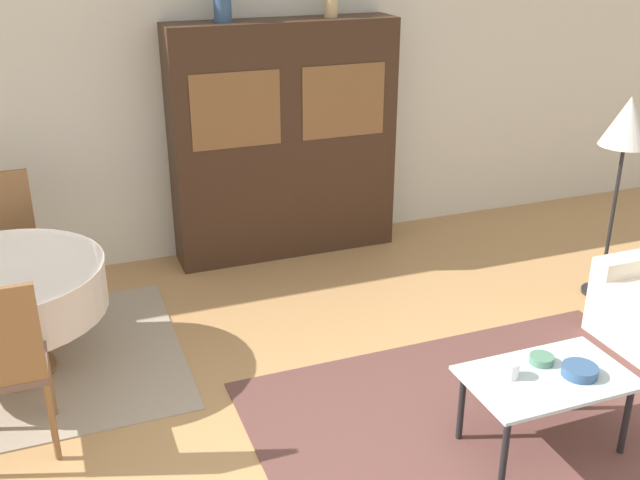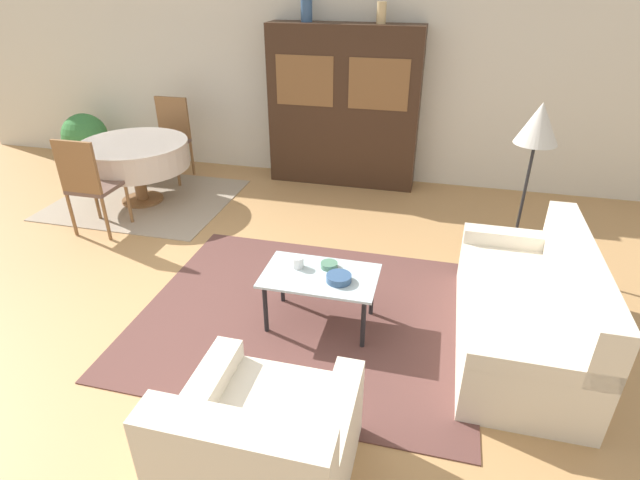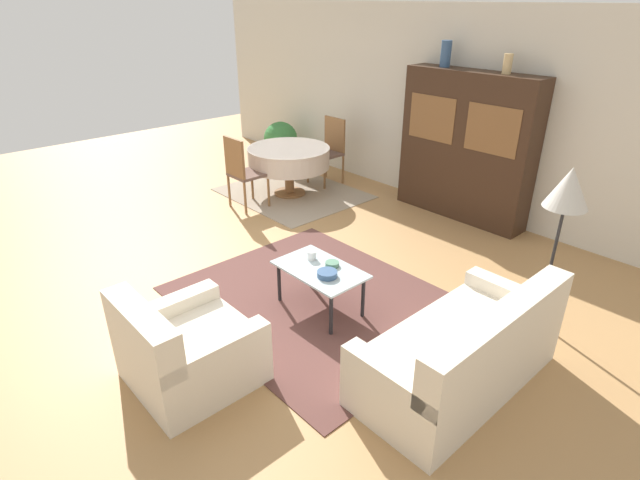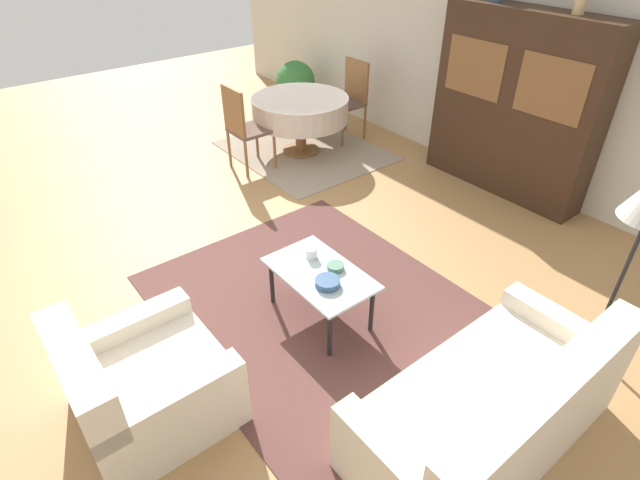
# 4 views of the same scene
# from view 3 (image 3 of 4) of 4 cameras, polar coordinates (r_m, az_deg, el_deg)

# --- Properties ---
(ground_plane) EXTENTS (14.00, 14.00, 0.00)m
(ground_plane) POSITION_cam_3_polar(r_m,az_deg,el_deg) (5.50, -10.65, -4.52)
(ground_plane) COLOR tan
(wall_back) EXTENTS (10.00, 0.06, 2.70)m
(wall_back) POSITION_cam_3_polar(r_m,az_deg,el_deg) (7.42, 13.50, 14.46)
(wall_back) COLOR beige
(wall_back) RESTS_ON ground_plane
(area_rug) EXTENTS (2.66, 2.23, 0.01)m
(area_rug) POSITION_cam_3_polar(r_m,az_deg,el_deg) (5.05, -0.43, -6.92)
(area_rug) COLOR brown
(area_rug) RESTS_ON ground_plane
(dining_rug) EXTENTS (2.03, 1.71, 0.01)m
(dining_rug) POSITION_cam_3_polar(r_m,az_deg,el_deg) (7.80, -3.12, 5.38)
(dining_rug) COLOR gray
(dining_rug) RESTS_ON ground_plane
(couch) EXTENTS (0.83, 1.72, 0.83)m
(couch) POSITION_cam_3_polar(r_m,az_deg,el_deg) (4.06, 16.04, -12.38)
(couch) COLOR beige
(couch) RESTS_ON ground_plane
(armchair) EXTENTS (0.89, 0.90, 0.80)m
(armchair) POSITION_cam_3_polar(r_m,az_deg,el_deg) (4.09, -15.12, -12.09)
(armchair) COLOR beige
(armchair) RESTS_ON ground_plane
(coffee_table) EXTENTS (0.87, 0.53, 0.44)m
(coffee_table) POSITION_cam_3_polar(r_m,az_deg,el_deg) (4.73, -0.00, -3.81)
(coffee_table) COLOR black
(coffee_table) RESTS_ON area_rug
(display_cabinet) EXTENTS (1.85, 0.39, 1.93)m
(display_cabinet) POSITION_cam_3_polar(r_m,az_deg,el_deg) (6.96, 16.31, 10.16)
(display_cabinet) COLOR #382316
(display_cabinet) RESTS_ON ground_plane
(dining_table) EXTENTS (1.23, 1.23, 0.73)m
(dining_table) POSITION_cam_3_polar(r_m,az_deg,el_deg) (7.59, -3.59, 9.39)
(dining_table) COLOR brown
(dining_table) RESTS_ON dining_rug
(dining_chair_near) EXTENTS (0.44, 0.44, 1.03)m
(dining_chair_near) POSITION_cam_3_polar(r_m,az_deg,el_deg) (7.12, -8.91, 8.02)
(dining_chair_near) COLOR brown
(dining_chair_near) RESTS_ON dining_rug
(dining_chair_far) EXTENTS (0.44, 0.44, 1.03)m
(dining_chair_far) POSITION_cam_3_polar(r_m,az_deg,el_deg) (8.11, 1.11, 10.58)
(dining_chair_far) COLOR brown
(dining_chair_far) RESTS_ON dining_rug
(floor_lamp) EXTENTS (0.36, 0.36, 1.52)m
(floor_lamp) POSITION_cam_3_polar(r_m,az_deg,el_deg) (4.62, 26.42, 4.63)
(floor_lamp) COLOR black
(floor_lamp) RESTS_ON ground_plane
(cup) EXTENTS (0.09, 0.09, 0.09)m
(cup) POSITION_cam_3_polar(r_m,az_deg,el_deg) (4.85, -0.96, -1.73)
(cup) COLOR white
(cup) RESTS_ON coffee_table
(bowl) EXTENTS (0.19, 0.19, 0.05)m
(bowl) POSITION_cam_3_polar(r_m,az_deg,el_deg) (4.56, 0.83, -3.90)
(bowl) COLOR #33517A
(bowl) RESTS_ON coffee_table
(bowl_small) EXTENTS (0.13, 0.13, 0.04)m
(bowl_small) POSITION_cam_3_polar(r_m,az_deg,el_deg) (4.74, 1.40, -2.76)
(bowl_small) COLOR #4C7A60
(bowl_small) RESTS_ON coffee_table
(vase_tall) EXTENTS (0.13, 0.13, 0.32)m
(vase_tall) POSITION_cam_3_polar(r_m,az_deg,el_deg) (7.01, 14.19, 19.94)
(vase_tall) COLOR #33517A
(vase_tall) RESTS_ON display_cabinet
(vase_short) EXTENTS (0.11, 0.11, 0.23)m
(vase_short) POSITION_cam_3_polar(r_m,az_deg,el_deg) (6.57, 20.65, 18.32)
(vase_short) COLOR tan
(vase_short) RESTS_ON display_cabinet
(potted_plant) EXTENTS (0.61, 0.61, 0.74)m
(potted_plant) POSITION_cam_3_polar(r_m,az_deg,el_deg) (9.23, -4.52, 11.28)
(potted_plant) COLOR beige
(potted_plant) RESTS_ON ground_plane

